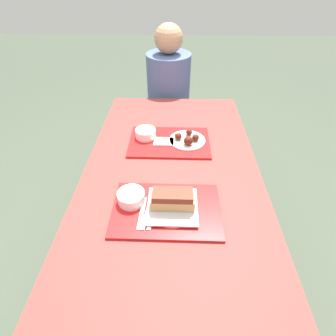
{
  "coord_description": "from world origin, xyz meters",
  "views": [
    {
      "loc": [
        0.01,
        -0.97,
        1.57
      ],
      "look_at": [
        -0.02,
        -0.01,
        0.78
      ],
      "focal_mm": 28.0,
      "sensor_mm": 36.0,
      "label": 1
    }
  ],
  "objects_px": {
    "tray_near": "(166,210)",
    "brisket_sandwich_plate": "(172,202)",
    "tray_far": "(169,142)",
    "wings_plate_far": "(187,139)",
    "bowl_coleslaw_far": "(146,133)",
    "person_seated_across": "(169,84)",
    "bowl_coleslaw_near": "(131,197)"
  },
  "relations": [
    {
      "from": "tray_far",
      "to": "brisket_sandwich_plate",
      "type": "height_order",
      "value": "brisket_sandwich_plate"
    },
    {
      "from": "tray_near",
      "to": "wings_plate_far",
      "type": "height_order",
      "value": "wings_plate_far"
    },
    {
      "from": "tray_near",
      "to": "wings_plate_far",
      "type": "distance_m",
      "value": 0.51
    },
    {
      "from": "tray_far",
      "to": "person_seated_across",
      "type": "relative_size",
      "value": 0.6
    },
    {
      "from": "tray_far",
      "to": "wings_plate_far",
      "type": "distance_m",
      "value": 0.1
    },
    {
      "from": "bowl_coleslaw_near",
      "to": "bowl_coleslaw_far",
      "type": "xyz_separation_m",
      "value": [
        0.01,
        0.5,
        0.0
      ]
    },
    {
      "from": "tray_near",
      "to": "person_seated_across",
      "type": "xyz_separation_m",
      "value": [
        -0.03,
        1.3,
        0.02
      ]
    },
    {
      "from": "tray_far",
      "to": "bowl_coleslaw_near",
      "type": "bearing_deg",
      "value": -107.68
    },
    {
      "from": "bowl_coleslaw_near",
      "to": "person_seated_across",
      "type": "xyz_separation_m",
      "value": [
        0.12,
        1.26,
        -0.01
      ]
    },
    {
      "from": "tray_near",
      "to": "brisket_sandwich_plate",
      "type": "bearing_deg",
      "value": 8.3
    },
    {
      "from": "brisket_sandwich_plate",
      "to": "person_seated_across",
      "type": "xyz_separation_m",
      "value": [
        -0.06,
        1.3,
        -0.02
      ]
    },
    {
      "from": "bowl_coleslaw_far",
      "to": "wings_plate_far",
      "type": "xyz_separation_m",
      "value": [
        0.24,
        -0.04,
        -0.01
      ]
    },
    {
      "from": "brisket_sandwich_plate",
      "to": "bowl_coleslaw_far",
      "type": "xyz_separation_m",
      "value": [
        -0.16,
        0.54,
        -0.01
      ]
    },
    {
      "from": "tray_near",
      "to": "tray_far",
      "type": "height_order",
      "value": "same"
    },
    {
      "from": "tray_near",
      "to": "bowl_coleslaw_near",
      "type": "bearing_deg",
      "value": 165.99
    },
    {
      "from": "tray_far",
      "to": "wings_plate_far",
      "type": "xyz_separation_m",
      "value": [
        0.1,
        -0.0,
        0.02
      ]
    },
    {
      "from": "brisket_sandwich_plate",
      "to": "wings_plate_far",
      "type": "distance_m",
      "value": 0.5
    },
    {
      "from": "person_seated_across",
      "to": "tray_far",
      "type": "bearing_deg",
      "value": -87.9
    },
    {
      "from": "bowl_coleslaw_near",
      "to": "wings_plate_far",
      "type": "relative_size",
      "value": 0.57
    },
    {
      "from": "bowl_coleslaw_near",
      "to": "bowl_coleslaw_far",
      "type": "bearing_deg",
      "value": 88.65
    },
    {
      "from": "person_seated_across",
      "to": "tray_near",
      "type": "bearing_deg",
      "value": -88.65
    },
    {
      "from": "brisket_sandwich_plate",
      "to": "wings_plate_far",
      "type": "bearing_deg",
      "value": 81.5
    },
    {
      "from": "brisket_sandwich_plate",
      "to": "person_seated_across",
      "type": "bearing_deg",
      "value": 92.45
    },
    {
      "from": "wings_plate_far",
      "to": "person_seated_across",
      "type": "xyz_separation_m",
      "value": [
        -0.13,
        0.8,
        -0.0
      ]
    },
    {
      "from": "tray_near",
      "to": "wings_plate_far",
      "type": "xyz_separation_m",
      "value": [
        0.1,
        0.5,
        0.02
      ]
    },
    {
      "from": "tray_far",
      "to": "person_seated_across",
      "type": "distance_m",
      "value": 0.8
    },
    {
      "from": "brisket_sandwich_plate",
      "to": "tray_near",
      "type": "bearing_deg",
      "value": -171.7
    },
    {
      "from": "bowl_coleslaw_far",
      "to": "tray_far",
      "type": "bearing_deg",
      "value": -15.43
    },
    {
      "from": "brisket_sandwich_plate",
      "to": "bowl_coleslaw_far",
      "type": "distance_m",
      "value": 0.56
    },
    {
      "from": "bowl_coleslaw_near",
      "to": "tray_near",
      "type": "bearing_deg",
      "value": -14.01
    },
    {
      "from": "wings_plate_far",
      "to": "person_seated_across",
      "type": "relative_size",
      "value": 0.27
    },
    {
      "from": "bowl_coleslaw_far",
      "to": "person_seated_across",
      "type": "distance_m",
      "value": 0.77
    }
  ]
}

